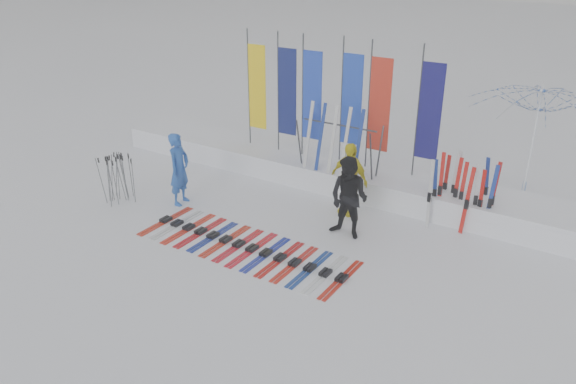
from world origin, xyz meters
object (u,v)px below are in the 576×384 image
Objects in this scene: person_blue at (179,169)px; person_yellow at (349,179)px; ski_row at (245,246)px; person_black at (349,198)px; ski_rack at (339,140)px; tent_canopy at (531,144)px.

person_blue reaches higher than person_yellow.
person_yellow is 2.99m from ski_row.
person_blue is 4.26m from person_black.
tent_canopy is at bearing 26.13° from ski_rack.
ski_rack is (2.89, 2.67, 0.49)m from person_blue.
person_blue is at bearing -146.17° from tent_canopy.
person_black reaches higher than ski_row.
person_blue is at bearing -142.52° from person_yellow.
ski_rack is at bearing 142.49° from person_yellow.
person_black is 0.38× the size of ski_row.
person_yellow is at bearing -138.06° from tent_canopy.
ski_row is at bearing -119.73° from person_blue.
tent_canopy is (2.78, 3.99, 0.57)m from person_black.
person_black is 0.55× the size of tent_canopy.
person_yellow is at bearing 68.67° from ski_row.
ski_rack is at bearing 125.99° from person_black.
person_blue is 0.38× the size of ski_row.
tent_canopy is at bearing 52.38° from ski_row.
person_black is 1.15m from person_yellow.
tent_canopy is at bearing 57.50° from person_black.
person_yellow reaches higher than ski_row.
tent_canopy is 1.60× the size of ski_rack.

